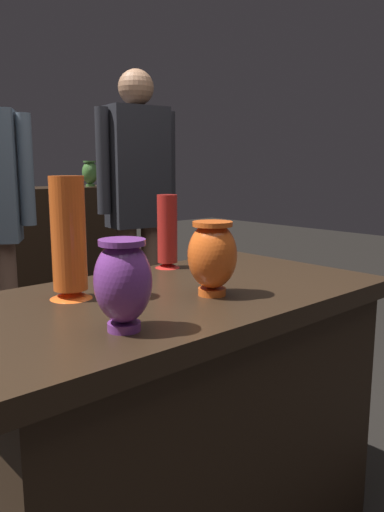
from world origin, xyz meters
TOP-DOWN VIEW (x-y plane):
  - display_plinth at (0.00, 0.00)m, footprint 1.20×0.64m
  - vase_centerpiece at (0.05, -0.09)m, footprint 0.13×0.13m
  - vase_tall_behind at (-0.28, -0.18)m, footprint 0.12×0.12m
  - vase_left_accent at (0.20, 0.26)m, footprint 0.08×0.08m
  - vase_right_accent at (-0.23, 0.12)m, footprint 0.11×0.11m
  - shelf_vase_far_right at (1.04, 2.15)m, footprint 0.11×0.11m
  - visitor_near_right at (0.78, 1.22)m, footprint 0.47×0.22m

SIDE VIEW (x-z plane):
  - display_plinth at x=0.00m, z-range 0.00..0.80m
  - vase_tall_behind at x=-0.28m, z-range 0.81..1.00m
  - vase_centerpiece at x=0.05m, z-range 0.81..1.00m
  - vase_left_accent at x=0.20m, z-range 0.80..1.03m
  - vase_right_accent at x=-0.23m, z-range 0.79..1.10m
  - visitor_near_right at x=0.78m, z-range 0.14..1.78m
  - shelf_vase_far_right at x=1.04m, z-range 1.00..1.18m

